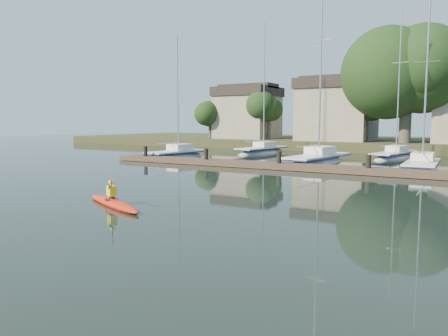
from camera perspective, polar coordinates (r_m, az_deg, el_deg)
The scene contains 9 objects.
ground at distance 16.76m, azimuth -2.65°, elevation -5.12°, with size 160.00×160.00×0.00m, color black.
kayak at distance 17.48m, azimuth -14.30°, elevation -4.26°, with size 4.32×2.30×1.42m.
dock at distance 29.32m, azimuth 12.56°, elevation -0.01°, with size 34.00×2.00×1.80m.
sailboat_0 at distance 39.50m, azimuth -6.17°, elevation 1.07°, with size 3.06×7.78×12.02m.
sailboat_2 at distance 34.65m, azimuth 12.05°, elevation 0.25°, with size 3.36×9.97×16.19m.
sailboat_3 at distance 32.16m, azimuth 24.40°, elevation -0.58°, with size 2.27×7.80×12.48m.
sailboat_5 at distance 45.20m, azimuth 5.01°, elevation 1.74°, with size 3.20×8.93×14.45m.
sailboat_6 at distance 41.91m, azimuth 21.40°, elevation 1.01°, with size 3.52×9.24×14.38m.
shore at distance 54.52m, azimuth 22.98°, elevation 5.61°, with size 90.00×25.25×12.75m.
Camera 1 is at (9.05, -13.72, 3.27)m, focal length 35.00 mm.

